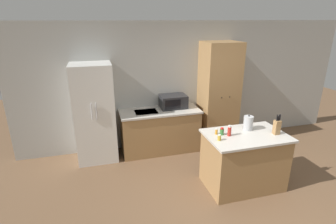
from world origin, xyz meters
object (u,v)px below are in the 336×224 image
at_px(pantry_cabinet, 218,95).
at_px(kettle, 248,123).
at_px(knife_block, 277,127).
at_px(spice_bottle_green_herb, 222,131).
at_px(microwave, 173,101).
at_px(spice_bottle_amber_oil, 216,132).
at_px(spice_bottle_tall_dark, 219,138).
at_px(refrigerator, 95,113).
at_px(spice_bottle_short_red, 229,131).

relative_size(pantry_cabinet, kettle, 8.69).
bearing_deg(knife_block, spice_bottle_green_herb, 165.92).
xyz_separation_m(microwave, spice_bottle_amber_oil, (0.25, -1.53, -0.06)).
xyz_separation_m(pantry_cabinet, spice_bottle_tall_dark, (-0.78, -1.65, -0.14)).
xyz_separation_m(refrigerator, pantry_cabinet, (2.55, 0.00, 0.16)).
distance_m(spice_bottle_short_red, spice_bottle_green_herb, 0.12).
distance_m(refrigerator, pantry_cabinet, 2.56).
bearing_deg(spice_bottle_green_herb, microwave, 101.49).
bearing_deg(refrigerator, spice_bottle_short_red, -37.68).
height_order(refrigerator, microwave, refrigerator).
bearing_deg(refrigerator, spice_bottle_green_herb, -37.81).
height_order(spice_bottle_green_herb, kettle, kettle).
xyz_separation_m(spice_bottle_tall_dark, spice_bottle_green_herb, (0.13, 0.17, 0.01)).
distance_m(pantry_cabinet, knife_block, 1.69).
relative_size(pantry_cabinet, spice_bottle_green_herb, 19.07).
bearing_deg(pantry_cabinet, spice_bottle_amber_oil, -116.80).
bearing_deg(pantry_cabinet, spice_bottle_tall_dark, -115.30).
bearing_deg(refrigerator, spice_bottle_amber_oil, -38.16).
relative_size(spice_bottle_green_herb, kettle, 0.46).
bearing_deg(spice_bottle_green_herb, kettle, 8.05).
relative_size(refrigerator, spice_bottle_short_red, 10.89).
xyz_separation_m(knife_block, spice_bottle_green_herb, (-0.83, 0.21, -0.07)).
relative_size(refrigerator, spice_bottle_green_herb, 16.28).
bearing_deg(microwave, spice_bottle_short_red, -75.85).
distance_m(refrigerator, spice_bottle_tall_dark, 2.42).
bearing_deg(spice_bottle_green_herb, spice_bottle_short_red, -35.07).
height_order(refrigerator, spice_bottle_green_herb, refrigerator).
bearing_deg(spice_bottle_amber_oil, knife_block, -15.32).
relative_size(pantry_cabinet, spice_bottle_short_red, 12.77).
distance_m(knife_block, spice_bottle_amber_oil, 0.94).
relative_size(spice_bottle_tall_dark, kettle, 0.37).
bearing_deg(refrigerator, knife_block, -31.64).
height_order(microwave, spice_bottle_green_herb, microwave).
bearing_deg(refrigerator, spice_bottle_tall_dark, -42.90).
bearing_deg(spice_bottle_short_red, spice_bottle_tall_dark, -154.03).
height_order(knife_block, spice_bottle_tall_dark, knife_block).
relative_size(spice_bottle_short_red, kettle, 0.68).
height_order(spice_bottle_tall_dark, spice_bottle_amber_oil, spice_bottle_amber_oil).
bearing_deg(spice_bottle_amber_oil, pantry_cabinet, 63.20).
bearing_deg(spice_bottle_short_red, pantry_cabinet, 70.08).
xyz_separation_m(knife_block, spice_bottle_short_red, (-0.74, 0.14, -0.04)).
xyz_separation_m(spice_bottle_amber_oil, spice_bottle_green_herb, (0.07, -0.04, 0.01)).
bearing_deg(spice_bottle_amber_oil, microwave, 99.10).
bearing_deg(pantry_cabinet, knife_block, -83.91).
bearing_deg(spice_bottle_amber_oil, spice_bottle_green_herb, -28.04).
xyz_separation_m(microwave, spice_bottle_green_herb, (0.32, -1.57, -0.05)).
distance_m(pantry_cabinet, kettle, 1.41).
bearing_deg(spice_bottle_short_red, refrigerator, 142.32).
height_order(microwave, kettle, kettle).
xyz_separation_m(spice_bottle_green_herb, kettle, (0.50, 0.07, 0.06)).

